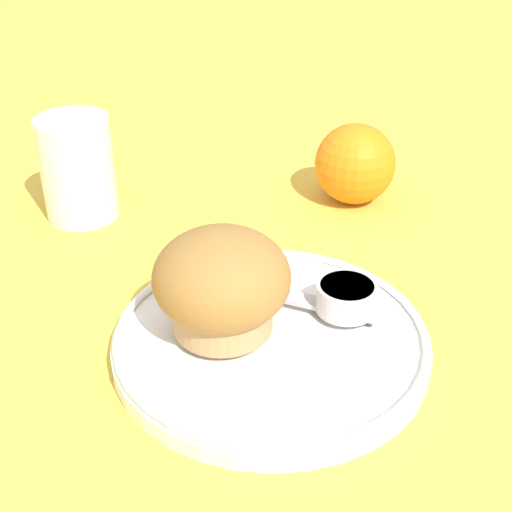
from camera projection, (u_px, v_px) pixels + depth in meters
ground_plane at (283, 349)px, 0.54m from camera, size 3.00×3.00×0.00m
plate at (272, 344)px, 0.53m from camera, size 0.24×0.24×0.02m
muffin at (222, 284)px, 0.51m from camera, size 0.10×0.10×0.08m
cream_ramekin at (346, 296)px, 0.54m from camera, size 0.05×0.05×0.02m
berry_pair at (264, 287)px, 0.56m from camera, size 0.03×0.01×0.01m
butter_knife at (277, 292)px, 0.56m from camera, size 0.15×0.11×0.00m
orange_fruit at (355, 164)px, 0.73m from camera, size 0.08×0.08×0.08m
juice_glass at (77, 168)px, 0.69m from camera, size 0.07×0.07×0.10m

